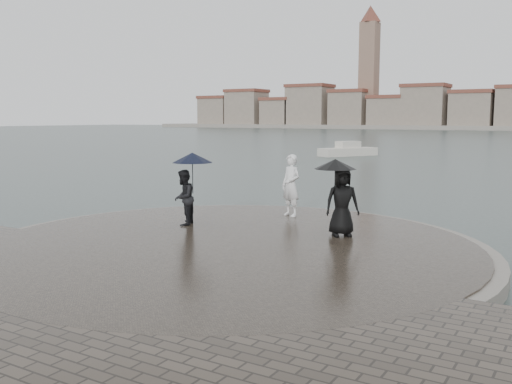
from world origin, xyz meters
The scene contains 6 objects.
ground centered at (0.00, 0.00, 0.00)m, with size 400.00×400.00×0.00m, color #2B3835.
kerb_ring centered at (0.00, 3.50, 0.16)m, with size 12.50×12.50×0.32m, color gray.
quay_tip centered at (0.00, 3.50, 0.18)m, with size 11.90×11.90×0.36m, color #2D261E.
statue centered at (-0.47, 7.63, 1.31)m, with size 0.69×0.45×1.89m, color white.
visitor_left centered at (-2.26, 4.79, 1.53)m, with size 1.24×1.15×2.04m.
visitor_right centered at (1.96, 5.71, 1.49)m, with size 1.30×1.13×1.95m.
Camera 1 is at (7.57, -7.67, 3.35)m, focal length 40.00 mm.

